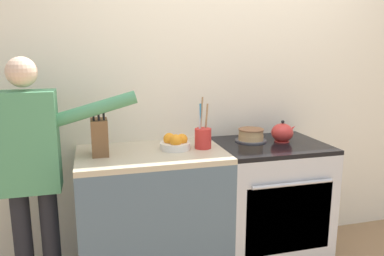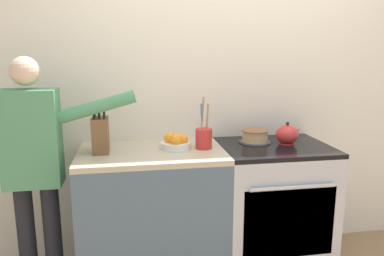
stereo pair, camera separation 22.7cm
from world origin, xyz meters
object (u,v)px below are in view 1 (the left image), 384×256
(knife_block, at_px, (100,137))
(utensil_crock, at_px, (203,137))
(stove_range, at_px, (268,202))
(fruit_bowl, at_px, (175,143))
(person_baker, at_px, (31,162))
(tea_kettle, at_px, (282,133))
(layer_cake, at_px, (251,135))

(knife_block, bearing_deg, utensil_crock, -0.94)
(stove_range, bearing_deg, fruit_bowl, 178.32)
(knife_block, relative_size, utensil_crock, 0.91)
(utensil_crock, height_order, person_baker, person_baker)
(tea_kettle, height_order, utensil_crock, utensil_crock)
(fruit_bowl, bearing_deg, person_baker, -175.66)
(tea_kettle, relative_size, fruit_bowl, 0.95)
(tea_kettle, bearing_deg, person_baker, -177.44)
(tea_kettle, bearing_deg, layer_cake, 160.73)
(person_baker, bearing_deg, tea_kettle, -8.06)
(utensil_crock, bearing_deg, knife_block, 179.06)
(stove_range, distance_m, fruit_bowl, 0.85)
(knife_block, xyz_separation_m, utensil_crock, (0.68, -0.01, -0.04))
(stove_range, xyz_separation_m, person_baker, (-1.58, -0.05, 0.45))
(stove_range, height_order, fruit_bowl, fruit_bowl)
(layer_cake, xyz_separation_m, knife_block, (-1.07, -0.09, 0.08))
(stove_range, distance_m, tea_kettle, 0.53)
(knife_block, xyz_separation_m, person_baker, (-0.40, -0.06, -0.12))
(utensil_crock, relative_size, fruit_bowl, 1.71)
(tea_kettle, bearing_deg, fruit_bowl, -179.43)
(utensil_crock, bearing_deg, fruit_bowl, 174.87)
(person_baker, bearing_deg, utensil_crock, -7.94)
(knife_block, xyz_separation_m, fruit_bowl, (0.49, 0.01, -0.07))
(tea_kettle, distance_m, knife_block, 1.29)
(tea_kettle, xyz_separation_m, utensil_crock, (-0.61, -0.02, 0.01))
(tea_kettle, distance_m, person_baker, 1.69)
(stove_range, relative_size, knife_block, 2.87)
(knife_block, height_order, person_baker, person_baker)
(fruit_bowl, distance_m, person_baker, 0.89)
(layer_cake, distance_m, tea_kettle, 0.23)
(stove_range, xyz_separation_m, fruit_bowl, (-0.69, 0.02, 0.49))
(tea_kettle, relative_size, knife_block, 0.61)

